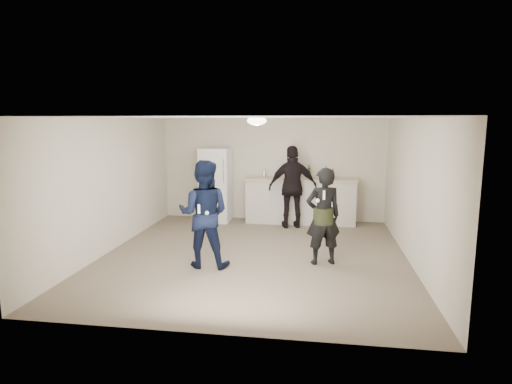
# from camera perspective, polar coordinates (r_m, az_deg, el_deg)

# --- Properties ---
(floor) EXTENTS (6.00, 6.00, 0.00)m
(floor) POSITION_cam_1_polar(r_m,az_deg,el_deg) (7.97, -0.21, -8.42)
(floor) COLOR #6B5B4C
(floor) RESTS_ON ground
(ceiling) EXTENTS (6.00, 6.00, 0.00)m
(ceiling) POSITION_cam_1_polar(r_m,az_deg,el_deg) (7.59, -0.22, 9.86)
(ceiling) COLOR silver
(ceiling) RESTS_ON wall_back
(wall_back) EXTENTS (6.00, 0.00, 6.00)m
(wall_back) POSITION_cam_1_polar(r_m,az_deg,el_deg) (10.63, 2.21, 2.99)
(wall_back) COLOR beige
(wall_back) RESTS_ON floor
(wall_front) EXTENTS (6.00, 0.00, 6.00)m
(wall_front) POSITION_cam_1_polar(r_m,az_deg,el_deg) (4.80, -5.62, -5.04)
(wall_front) COLOR beige
(wall_front) RESTS_ON floor
(wall_left) EXTENTS (0.00, 6.00, 6.00)m
(wall_left) POSITION_cam_1_polar(r_m,az_deg,el_deg) (8.53, -18.80, 0.89)
(wall_left) COLOR beige
(wall_left) RESTS_ON floor
(wall_right) EXTENTS (0.00, 6.00, 6.00)m
(wall_right) POSITION_cam_1_polar(r_m,az_deg,el_deg) (7.77, 20.28, 0.00)
(wall_right) COLOR beige
(wall_right) RESTS_ON floor
(counter) EXTENTS (2.60, 0.56, 1.05)m
(counter) POSITION_cam_1_polar(r_m,az_deg,el_deg) (10.36, 5.94, -1.29)
(counter) COLOR beige
(counter) RESTS_ON floor
(counter_top) EXTENTS (2.68, 0.64, 0.04)m
(counter_top) POSITION_cam_1_polar(r_m,az_deg,el_deg) (10.27, 6.00, 1.70)
(counter_top) COLOR beige
(counter_top) RESTS_ON counter
(fridge) EXTENTS (0.70, 0.70, 1.80)m
(fridge) POSITION_cam_1_polar(r_m,az_deg,el_deg) (10.52, -5.38, 0.96)
(fridge) COLOR white
(fridge) RESTS_ON floor
(fridge_handle) EXTENTS (0.02, 0.02, 0.60)m
(fridge_handle) POSITION_cam_1_polar(r_m,az_deg,el_deg) (10.05, -4.36, 2.87)
(fridge_handle) COLOR silver
(fridge_handle) RESTS_ON fridge
(ceiling_dome) EXTENTS (0.36, 0.36, 0.16)m
(ceiling_dome) POSITION_cam_1_polar(r_m,az_deg,el_deg) (7.88, 0.11, 9.48)
(ceiling_dome) COLOR white
(ceiling_dome) RESTS_ON ceiling
(shaker) EXTENTS (0.08, 0.08, 0.17)m
(shaker) POSITION_cam_1_polar(r_m,az_deg,el_deg) (10.46, 1.09, 2.47)
(shaker) COLOR silver
(shaker) RESTS_ON counter_top
(man) EXTENTS (0.90, 0.71, 1.81)m
(man) POSITION_cam_1_polar(r_m,az_deg,el_deg) (7.23, -6.96, -2.92)
(man) COLOR #0E193B
(man) RESTS_ON floor
(woman) EXTENTS (0.71, 0.58, 1.68)m
(woman) POSITION_cam_1_polar(r_m,az_deg,el_deg) (7.40, 8.95, -3.22)
(woman) COLOR black
(woman) RESTS_ON floor
(camo_shorts) EXTENTS (0.34, 0.34, 0.28)m
(camo_shorts) POSITION_cam_1_polar(r_m,az_deg,el_deg) (7.39, 8.95, -3.13)
(camo_shorts) COLOR #2D3819
(camo_shorts) RESTS_ON woman
(spectator) EXTENTS (1.19, 0.70, 1.90)m
(spectator) POSITION_cam_1_polar(r_m,az_deg,el_deg) (9.83, 4.93, 0.65)
(spectator) COLOR black
(spectator) RESTS_ON floor
(remote_man) EXTENTS (0.04, 0.04, 0.15)m
(remote_man) POSITION_cam_1_polar(r_m,az_deg,el_deg) (6.94, -7.59, -2.24)
(remote_man) COLOR white
(remote_man) RESTS_ON man
(nunchuk_man) EXTENTS (0.07, 0.07, 0.07)m
(nunchuk_man) POSITION_cam_1_polar(r_m,az_deg,el_deg) (6.95, -6.56, -2.79)
(nunchuk_man) COLOR silver
(nunchuk_man) RESTS_ON man
(remote_woman) EXTENTS (0.04, 0.04, 0.15)m
(remote_woman) POSITION_cam_1_polar(r_m,az_deg,el_deg) (7.07, 9.05, -0.41)
(remote_woman) COLOR white
(remote_woman) RESTS_ON woman
(nunchuk_woman) EXTENTS (0.07, 0.07, 0.07)m
(nunchuk_woman) POSITION_cam_1_polar(r_m,az_deg,el_deg) (7.12, 8.22, -1.14)
(nunchuk_woman) COLOR white
(nunchuk_woman) RESTS_ON woman
(bottle_cluster) EXTENTS (1.12, 0.32, 0.24)m
(bottle_cluster) POSITION_cam_1_polar(r_m,az_deg,el_deg) (10.32, 7.10, 2.43)
(bottle_cluster) COLOR #946315
(bottle_cluster) RESTS_ON counter_top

